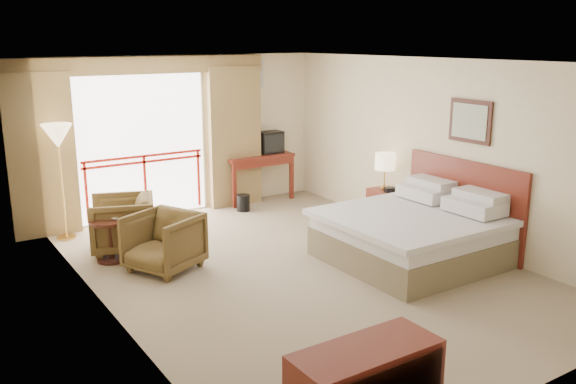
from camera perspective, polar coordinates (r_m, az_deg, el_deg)
floor at (r=8.16m, az=0.97°, el=-7.17°), size 7.00×7.00×0.00m
ceiling at (r=7.60m, az=1.06°, el=12.14°), size 7.00×7.00×0.00m
wall_back at (r=10.80m, az=-9.52°, el=5.36°), size 5.00×0.00×5.00m
wall_front at (r=5.35m, az=22.63°, el=-4.59°), size 5.00×0.00×5.00m
wall_left at (r=6.73m, az=-16.90°, el=-0.38°), size 0.00×7.00×7.00m
wall_right at (r=9.38m, az=13.78°, el=3.83°), size 0.00×7.00×7.00m
balcony_door at (r=10.51m, az=-13.44°, el=4.10°), size 2.40×0.00×2.40m
balcony_railing at (r=10.57m, az=-13.28°, el=2.02°), size 2.09×0.03×1.02m
curtain_left at (r=9.95m, az=-22.15°, el=3.18°), size 1.00×0.26×2.50m
curtain_right at (r=11.04m, az=-5.14°, el=5.17°), size 1.00×0.26×2.50m
valance at (r=10.28m, az=-13.68°, el=11.45°), size 4.40×0.22×0.28m
hvac_vent at (r=11.25m, az=-3.50°, el=11.00°), size 0.50×0.04×0.50m
bed at (r=8.50m, az=11.68°, el=-3.88°), size 2.13×2.06×0.97m
headboard at (r=9.11m, az=16.09°, el=-1.14°), size 0.06×2.10×1.30m
framed_art at (r=8.89m, az=16.67°, el=6.35°), size 0.04×0.72×0.60m
nightstand at (r=9.99m, az=9.09°, el=-1.48°), size 0.47×0.54×0.61m
table_lamp at (r=9.86m, az=9.07°, el=2.77°), size 0.32×0.32×0.57m
phone at (r=9.77m, az=9.54°, el=0.21°), size 0.20×0.18×0.07m
desk at (r=11.45m, az=-3.17°, el=2.64°), size 1.34×0.65×0.88m
tv at (r=11.47m, az=-1.73°, el=4.69°), size 0.45×0.36×0.41m
coffee_maker at (r=11.17m, az=-4.60°, el=4.05°), size 0.14×0.14×0.28m
cup at (r=11.22m, az=-3.80°, el=3.61°), size 0.07×0.07×0.09m
wastebasket at (r=10.79m, az=-4.21°, el=-1.02°), size 0.24×0.24×0.29m
armchair_far at (r=9.12m, az=-15.07°, el=-5.34°), size 1.13×1.11×0.81m
armchair_near at (r=8.29m, az=-11.44°, el=-7.12°), size 1.12×1.11×0.77m
side_table at (r=8.63m, az=-16.33°, el=-3.68°), size 0.54×0.54×0.59m
book at (r=8.58m, az=-16.41°, el=-2.46°), size 0.29×0.29×0.02m
floor_lamp at (r=9.61m, az=-20.75°, el=4.53°), size 0.45×0.45×1.76m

